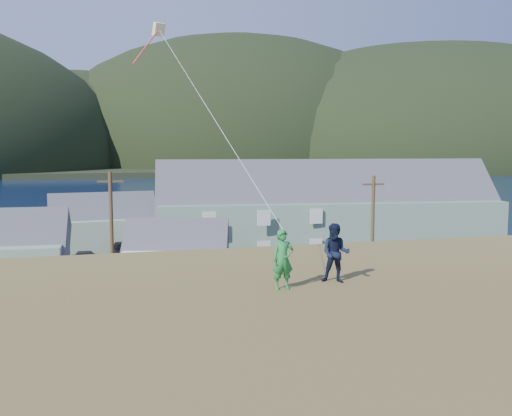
% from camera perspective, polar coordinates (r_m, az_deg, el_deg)
% --- Properties ---
extents(ground, '(900.00, 900.00, 0.00)m').
position_cam_1_polar(ground, '(36.99, -7.83, -11.70)').
color(ground, '#0A1638').
rests_on(ground, ground).
extents(grass_strip, '(110.00, 8.00, 0.10)m').
position_cam_1_polar(grass_strip, '(35.09, -7.44, -12.61)').
color(grass_strip, '#4C3D19').
rests_on(grass_strip, ground).
extents(waterfront_lot, '(72.00, 36.00, 0.12)m').
position_cam_1_polar(waterfront_lot, '(53.35, -9.96, -6.09)').
color(waterfront_lot, '#28282B').
rests_on(waterfront_lot, ground).
extents(wharf, '(26.00, 14.00, 0.90)m').
position_cam_1_polar(wharf, '(75.81, -15.88, -2.28)').
color(wharf, gray).
rests_on(wharf, ground).
extents(far_shore, '(900.00, 320.00, 2.00)m').
position_cam_1_polar(far_shore, '(365.16, -13.86, 4.41)').
color(far_shore, black).
rests_on(far_shore, ground).
extents(far_hills, '(760.00, 265.00, 143.00)m').
position_cam_1_polar(far_hills, '(316.98, -7.30, 4.48)').
color(far_hills, black).
rests_on(far_hills, ground).
extents(lodge, '(35.13, 13.27, 12.06)m').
position_cam_1_polar(lodge, '(58.40, 7.12, -0.42)').
color(lodge, slate).
rests_on(lodge, waterfront_lot).
extents(shed_white, '(9.41, 7.39, 6.63)m').
position_cam_1_polar(shed_white, '(46.48, -7.95, -4.76)').
color(shed_white, white).
rests_on(shed_white, waterfront_lot).
extents(shed_palegreen_far, '(11.92, 7.57, 7.64)m').
position_cam_1_polar(shed_palegreen_far, '(64.20, -15.00, -1.54)').
color(shed_palegreen_far, gray).
rests_on(shed_palegreen_far, waterfront_lot).
extents(utility_poles, '(30.55, 0.24, 9.70)m').
position_cam_1_polar(utility_poles, '(37.09, -11.86, -3.96)').
color(utility_poles, '#47331E').
rests_on(utility_poles, waterfront_lot).
extents(parked_cars, '(22.87, 11.38, 1.57)m').
position_cam_1_polar(parked_cars, '(57.18, -20.31, -4.72)').
color(parked_cars, slate).
rests_on(parked_cars, waterfront_lot).
extents(kite_flyer_green, '(0.65, 0.43, 1.74)m').
position_cam_1_polar(kite_flyer_green, '(16.57, 2.70, -5.18)').
color(kite_flyer_green, '#227D37').
rests_on(kite_flyer_green, hillside).
extents(kite_flyer_navy, '(1.10, 1.02, 1.81)m').
position_cam_1_polar(kite_flyer_navy, '(17.54, 7.96, -4.49)').
color(kite_flyer_navy, black).
rests_on(kite_flyer_navy, hillside).
extents(kite_rig, '(1.95, 5.03, 12.25)m').
position_cam_1_polar(kite_rig, '(25.13, -9.71, 16.72)').
color(kite_rig, '#ECEDB5').
rests_on(kite_rig, ground).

